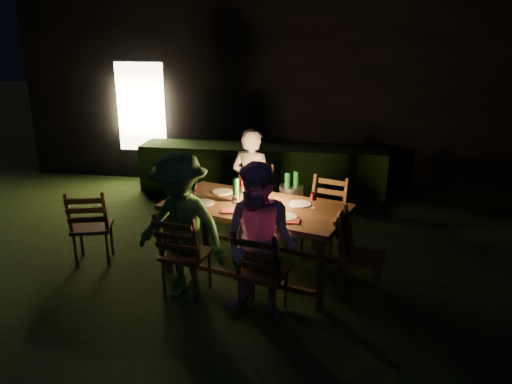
# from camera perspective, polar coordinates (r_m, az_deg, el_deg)

# --- Properties ---
(garden_envelope) EXTENTS (40.00, 40.00, 3.20)m
(garden_envelope) POSITION_cam_1_polar(r_m,az_deg,el_deg) (10.76, 5.17, 12.06)
(garden_envelope) COLOR black
(garden_envelope) RESTS_ON ground
(dining_table) EXTENTS (2.25, 1.57, 0.85)m
(dining_table) POSITION_cam_1_polar(r_m,az_deg,el_deg) (5.64, -0.06, -2.26)
(dining_table) COLOR #442716
(dining_table) RESTS_ON ground
(chair_near_left) EXTENTS (0.53, 0.56, 1.02)m
(chair_near_left) POSITION_cam_1_polar(r_m,az_deg,el_deg) (5.42, -7.99, -8.62)
(chair_near_left) COLOR #442716
(chair_near_left) RESTS_ON ground
(chair_near_right) EXTENTS (0.54, 0.57, 0.99)m
(chair_near_right) POSITION_cam_1_polar(r_m,az_deg,el_deg) (5.02, 0.74, -10.83)
(chair_near_right) COLOR #442716
(chair_near_right) RESTS_ON ground
(chair_far_left) EXTENTS (0.57, 0.60, 1.07)m
(chair_far_left) POSITION_cam_1_polar(r_m,az_deg,el_deg) (6.63, -0.65, -3.11)
(chair_far_left) COLOR #442716
(chair_far_left) RESTS_ON ground
(chair_far_right) EXTENTS (0.59, 0.61, 1.02)m
(chair_far_right) POSITION_cam_1_polar(r_m,az_deg,el_deg) (6.28, 7.59, -4.67)
(chair_far_right) COLOR #442716
(chair_far_right) RESTS_ON ground
(chair_end) EXTENTS (0.55, 0.52, 0.99)m
(chair_end) POSITION_cam_1_polar(r_m,az_deg,el_deg) (5.45, 11.79, -8.81)
(chair_end) COLOR #442716
(chair_end) RESTS_ON ground
(chair_spare) EXTENTS (0.56, 0.59, 1.01)m
(chair_spare) POSITION_cam_1_polar(r_m,az_deg,el_deg) (6.37, -18.12, -5.16)
(chair_spare) COLOR #442716
(chair_spare) RESTS_ON ground
(person_house_side) EXTENTS (0.64, 0.52, 1.54)m
(person_house_side) POSITION_cam_1_polar(r_m,az_deg,el_deg) (6.52, -0.46, 0.68)
(person_house_side) COLOR silver
(person_house_side) RESTS_ON ground
(person_opp_right) EXTENTS (0.91, 0.80, 1.58)m
(person_opp_right) POSITION_cam_1_polar(r_m,az_deg,el_deg) (4.76, 0.49, -5.94)
(person_opp_right) COLOR #D794CB
(person_opp_right) RESTS_ON ground
(person_opp_left) EXTENTS (1.15, 0.86, 1.58)m
(person_opp_left) POSITION_cam_1_polar(r_m,az_deg,el_deg) (5.18, -8.56, -4.06)
(person_opp_left) COLOR #376F38
(person_opp_left) RESTS_ON ground
(lantern) EXTENTS (0.16, 0.16, 0.35)m
(lantern) POSITION_cam_1_polar(r_m,az_deg,el_deg) (5.58, 0.63, 0.14)
(lantern) COLOR white
(lantern) RESTS_ON dining_table
(plate_far_left) EXTENTS (0.25, 0.25, 0.01)m
(plate_far_left) POSITION_cam_1_polar(r_m,az_deg,el_deg) (6.03, -3.84, 0.03)
(plate_far_left) COLOR white
(plate_far_left) RESTS_ON dining_table
(plate_near_left) EXTENTS (0.25, 0.25, 0.01)m
(plate_near_left) POSITION_cam_1_polar(r_m,az_deg,el_deg) (5.68, -6.04, -1.24)
(plate_near_left) COLOR white
(plate_near_left) RESTS_ON dining_table
(plate_far_right) EXTENTS (0.25, 0.25, 0.01)m
(plate_far_right) POSITION_cam_1_polar(r_m,az_deg,el_deg) (5.63, 5.05, -1.38)
(plate_far_right) COLOR white
(plate_far_right) RESTS_ON dining_table
(plate_near_right) EXTENTS (0.25, 0.25, 0.01)m
(plate_near_right) POSITION_cam_1_polar(r_m,az_deg,el_deg) (5.24, 3.31, -2.85)
(plate_near_right) COLOR white
(plate_near_right) RESTS_ON dining_table
(wineglass_a) EXTENTS (0.06, 0.06, 0.18)m
(wineglass_a) POSITION_cam_1_polar(r_m,az_deg,el_deg) (5.94, -1.48, 0.59)
(wineglass_a) COLOR #59070F
(wineglass_a) RESTS_ON dining_table
(wineglass_b) EXTENTS (0.06, 0.06, 0.18)m
(wineglass_b) POSITION_cam_1_polar(r_m,az_deg,el_deg) (5.82, -6.97, 0.06)
(wineglass_b) COLOR #59070F
(wineglass_b) RESTS_ON dining_table
(wineglass_c) EXTENTS (0.06, 0.06, 0.18)m
(wineglass_c) POSITION_cam_1_polar(r_m,az_deg,el_deg) (5.22, 1.56, -1.98)
(wineglass_c) COLOR #59070F
(wineglass_c) RESTS_ON dining_table
(wineglass_d) EXTENTS (0.06, 0.06, 0.18)m
(wineglass_d) POSITION_cam_1_polar(r_m,az_deg,el_deg) (5.51, 6.57, -0.98)
(wineglass_d) COLOR #59070F
(wineglass_d) RESTS_ON dining_table
(wineglass_e) EXTENTS (0.06, 0.06, 0.18)m
(wineglass_e) POSITION_cam_1_polar(r_m,az_deg,el_deg) (5.37, -2.42, -1.40)
(wineglass_e) COLOR silver
(wineglass_e) RESTS_ON dining_table
(bottle_table) EXTENTS (0.07, 0.07, 0.28)m
(bottle_table) POSITION_cam_1_polar(r_m,az_deg,el_deg) (5.67, -2.33, 0.25)
(bottle_table) COLOR #0F471E
(bottle_table) RESTS_ON dining_table
(napkin_left) EXTENTS (0.18, 0.14, 0.01)m
(napkin_left) POSITION_cam_1_polar(r_m,az_deg,el_deg) (5.40, -2.98, -2.20)
(napkin_left) COLOR red
(napkin_left) RESTS_ON dining_table
(napkin_right) EXTENTS (0.18, 0.14, 0.01)m
(napkin_right) POSITION_cam_1_polar(r_m,az_deg,el_deg) (5.14, 4.00, -3.33)
(napkin_right) COLOR red
(napkin_right) RESTS_ON dining_table
(phone) EXTENTS (0.14, 0.07, 0.01)m
(phone) POSITION_cam_1_polar(r_m,az_deg,el_deg) (5.65, -7.06, -1.41)
(phone) COLOR black
(phone) RESTS_ON dining_table
(side_table) EXTENTS (0.48, 0.48, 0.64)m
(side_table) POSITION_cam_1_polar(r_m,az_deg,el_deg) (6.34, 4.03, -1.84)
(side_table) COLOR olive
(side_table) RESTS_ON ground
(ice_bucket) EXTENTS (0.30, 0.30, 0.22)m
(ice_bucket) POSITION_cam_1_polar(r_m,az_deg,el_deg) (6.27, 4.07, -0.24)
(ice_bucket) COLOR #A5A8AD
(ice_bucket) RESTS_ON side_table
(bottle_bucket_a) EXTENTS (0.07, 0.07, 0.32)m
(bottle_bucket_a) POSITION_cam_1_polar(r_m,az_deg,el_deg) (6.22, 3.59, 0.10)
(bottle_bucket_a) COLOR #0F471E
(bottle_bucket_a) RESTS_ON side_table
(bottle_bucket_b) EXTENTS (0.07, 0.07, 0.32)m
(bottle_bucket_b) POSITION_cam_1_polar(r_m,az_deg,el_deg) (6.29, 4.56, 0.28)
(bottle_bucket_b) COLOR #0F471E
(bottle_bucket_b) RESTS_ON side_table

